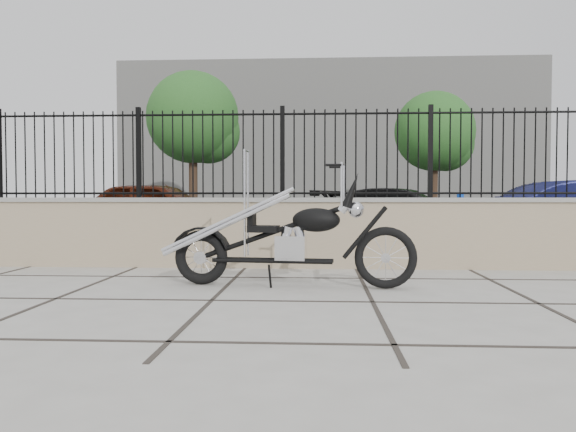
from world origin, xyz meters
The scene contains 12 objects.
ground_plane centered at (0.00, 0.00, 0.00)m, with size 90.00×90.00×0.00m, color #99968E.
parking_lot centered at (0.00, 12.50, 0.00)m, with size 30.00×30.00×0.00m, color black.
retaining_wall centered at (0.00, 2.50, 0.48)m, with size 14.00×0.36×0.96m, color gray.
iron_fence centered at (0.00, 2.50, 1.56)m, with size 14.00×0.08×1.20m, color black.
background_building centered at (0.00, 26.50, 4.00)m, with size 22.00×6.00×8.00m, color beige.
chopper_motorcycle centered at (-0.85, 0.85, 0.75)m, with size 2.52×0.44×1.51m, color black, non-canonical shape.
car_red centered at (-4.12, 7.28, 0.66)m, with size 1.57×3.90×1.33m, color #431509.
car_black centered at (1.38, 7.43, 0.58)m, with size 1.63×4.02×1.17m, color black.
bollard_a centered at (-1.66, 4.16, 0.45)m, with size 0.11×0.11×0.90m, color #0A33A4.
bollard_b centered at (2.05, 5.10, 0.52)m, with size 0.12×0.12×1.04m, color #0C28BA.
tree_left centered at (-5.35, 16.20, 4.17)m, with size 3.52×3.52×5.95m.
tree_right centered at (3.93, 16.79, 3.62)m, with size 3.07×3.07×5.17m.
Camera 1 is at (-0.49, -5.17, 0.98)m, focal length 35.00 mm.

